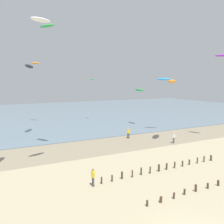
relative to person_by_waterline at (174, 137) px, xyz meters
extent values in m
cube|color=gray|center=(-14.78, 3.53, -0.91)|extent=(120.00, 8.73, 0.01)
cube|color=slate|center=(-14.78, 42.90, -0.87)|extent=(160.00, 70.00, 0.10)
cylinder|color=#403825|center=(-14.79, -13.90, -0.68)|extent=(0.18, 0.19, 0.48)
cylinder|color=#483624|center=(-13.47, -13.92, -0.67)|extent=(0.24, 0.23, 0.51)
cylinder|color=#473129|center=(-12.12, -13.92, -0.65)|extent=(0.19, 0.17, 0.53)
cylinder|color=#3F3823|center=(-10.83, -13.79, -0.66)|extent=(0.17, 0.19, 0.53)
cylinder|color=#49332A|center=(-9.51, -13.77, -0.60)|extent=(0.22, 0.22, 0.64)
cylinder|color=#3E382C|center=(-8.07, -13.82, -0.67)|extent=(0.19, 0.20, 0.51)
cylinder|color=#473227|center=(-6.74, -13.86, -0.65)|extent=(0.23, 0.22, 0.55)
cylinder|color=#45322A|center=(-16.27, -8.55, -0.59)|extent=(0.17, 0.17, 0.67)
cylinder|color=#423A28|center=(-15.14, -8.54, -0.59)|extent=(0.16, 0.17, 0.66)
cylinder|color=#48362C|center=(-13.98, -8.43, -0.54)|extent=(0.23, 0.24, 0.77)
cylinder|color=#4A3C26|center=(-12.85, -8.55, -0.55)|extent=(0.15, 0.15, 0.74)
cylinder|color=#3D3C27|center=(-11.69, -8.42, -0.53)|extent=(0.17, 0.18, 0.78)
cylinder|color=#3F382B|center=(-10.63, -8.53, -0.56)|extent=(0.18, 0.16, 0.73)
cylinder|color=#42382C|center=(-9.43, -8.46, -0.53)|extent=(0.26, 0.23, 0.78)
cylinder|color=#46312B|center=(-8.36, -8.45, -0.56)|extent=(0.21, 0.20, 0.72)
cylinder|color=#403A27|center=(-7.26, -8.49, -0.56)|extent=(0.20, 0.17, 0.73)
cylinder|color=#3D3B26|center=(-6.08, -8.47, -0.59)|extent=(0.18, 0.20, 0.67)
cylinder|color=#4D3D27|center=(-4.97, -8.41, -0.61)|extent=(0.20, 0.21, 0.62)
cylinder|color=#3F3A23|center=(-3.82, -8.51, -0.56)|extent=(0.16, 0.16, 0.72)
cylinder|color=#3F3D29|center=(-2.69, -8.49, -0.56)|extent=(0.18, 0.16, 0.73)
cylinder|color=#443928|center=(-1.55, -8.53, -0.58)|extent=(0.25, 0.23, 0.70)
cylinder|color=#4C4C56|center=(0.10, 0.05, -0.48)|extent=(0.16, 0.16, 0.88)
cylinder|color=#4C4C56|center=(-0.10, -0.05, -0.48)|extent=(0.16, 0.16, 0.88)
cube|color=white|center=(0.00, 0.00, 0.26)|extent=(0.42, 0.35, 0.60)
sphere|color=tan|center=(0.00, 0.00, 0.68)|extent=(0.22, 0.22, 0.22)
cylinder|color=white|center=(0.22, 0.10, 0.21)|extent=(0.09, 0.09, 0.52)
cylinder|color=white|center=(-0.22, -0.10, 0.21)|extent=(0.09, 0.09, 0.52)
cylinder|color=#383842|center=(-4.59, 5.94, -0.48)|extent=(0.16, 0.16, 0.88)
cylinder|color=#383842|center=(-4.80, 6.03, -0.48)|extent=(0.16, 0.16, 0.88)
cube|color=yellow|center=(-4.70, 5.99, 0.26)|extent=(0.42, 0.34, 0.60)
sphere|color=tan|center=(-4.70, 5.99, 0.68)|extent=(0.22, 0.22, 0.22)
cylinder|color=yellow|center=(-4.47, 5.89, 0.21)|extent=(0.09, 0.09, 0.52)
cylinder|color=yellow|center=(-4.92, 6.08, 0.21)|extent=(0.09, 0.09, 0.52)
cylinder|color=#4C4C56|center=(-17.17, -8.56, -0.48)|extent=(0.16, 0.16, 0.88)
cylinder|color=#4C4C56|center=(-17.19, -8.78, -0.48)|extent=(0.16, 0.16, 0.88)
cube|color=yellow|center=(-17.18, -8.67, 0.26)|extent=(0.25, 0.38, 0.60)
sphere|color=#9E7051|center=(-17.18, -8.67, 0.68)|extent=(0.22, 0.22, 0.22)
cylinder|color=yellow|center=(-17.16, -8.43, 0.21)|extent=(0.09, 0.09, 0.52)
cylinder|color=yellow|center=(-17.21, -8.91, 0.21)|extent=(0.09, 0.09, 0.52)
ellipsoid|color=#2384D1|center=(3.98, 7.74, 9.14)|extent=(2.50, 2.35, 0.58)
ellipsoid|color=white|center=(-20.24, -2.56, 14.93)|extent=(2.49, 1.66, 0.50)
ellipsoid|color=green|center=(3.50, 15.28, 6.86)|extent=(1.10, 3.09, 0.68)
ellipsoid|color=purple|center=(8.89, -0.97, 12.91)|extent=(1.68, 2.57, 0.42)
ellipsoid|color=orange|center=(-15.99, 27.57, 12.72)|extent=(2.23, 2.25, 0.46)
ellipsoid|color=orange|center=(0.21, 1.07, 8.73)|extent=(3.31, 3.23, 0.58)
ellipsoid|color=black|center=(-19.06, 15.12, 11.27)|extent=(2.50, 3.57, 0.95)
ellipsoid|color=green|center=(-18.09, 4.51, 15.94)|extent=(2.08, 2.65, 0.53)
ellipsoid|color=green|center=(-3.22, 25.58, 9.20)|extent=(0.66, 1.84, 0.44)
camera|label=1|loc=(-25.18, -28.37, 8.79)|focal=38.46mm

